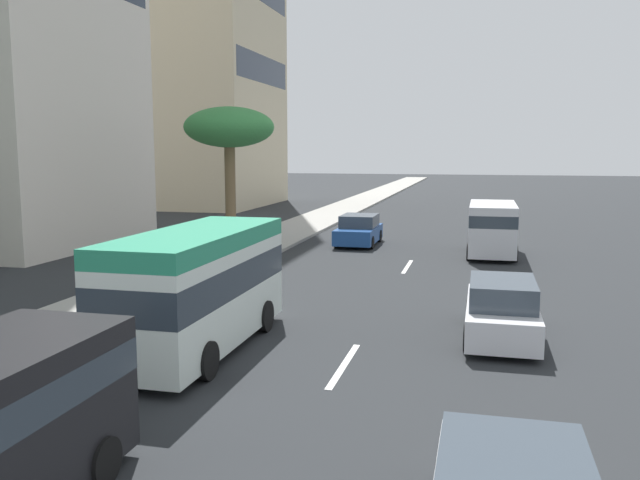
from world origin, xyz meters
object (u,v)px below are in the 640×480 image
at_px(car_lead, 359,231).
at_px(palm_tree, 229,130).
at_px(minibus_sixth, 198,285).
at_px(pedestrian_near_lamp, 133,277).
at_px(car_third, 502,310).
at_px(van_second, 492,226).

height_order(car_lead, palm_tree, palm_tree).
height_order(minibus_sixth, pedestrian_near_lamp, minibus_sixth).
distance_m(car_third, pedestrian_near_lamp, 10.84).
distance_m(car_lead, pedestrian_near_lamp, 15.87).
xyz_separation_m(car_lead, car_third, (-15.86, -6.67, 0.01)).
relative_size(car_lead, car_third, 0.93).
relative_size(minibus_sixth, pedestrian_near_lamp, 4.18).
relative_size(pedestrian_near_lamp, palm_tree, 0.24).
bearing_deg(minibus_sixth, car_third, 111.02).
height_order(car_lead, minibus_sixth, minibus_sixth).
xyz_separation_m(minibus_sixth, pedestrian_near_lamp, (3.31, 3.64, -0.59)).
bearing_deg(van_second, palm_tree, 99.42).
relative_size(van_second, pedestrian_near_lamp, 3.11).
distance_m(van_second, pedestrian_near_lamp, 17.08).
bearing_deg(minibus_sixth, van_second, 156.76).
height_order(car_lead, car_third, car_third).
relative_size(car_lead, palm_tree, 0.62).
bearing_deg(palm_tree, minibus_sixth, -161.47).
distance_m(van_second, minibus_sixth, 18.04).
bearing_deg(car_third, car_lead, 22.79).
xyz_separation_m(pedestrian_near_lamp, palm_tree, (11.27, 1.25, 4.75)).
bearing_deg(pedestrian_near_lamp, car_third, -51.66).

